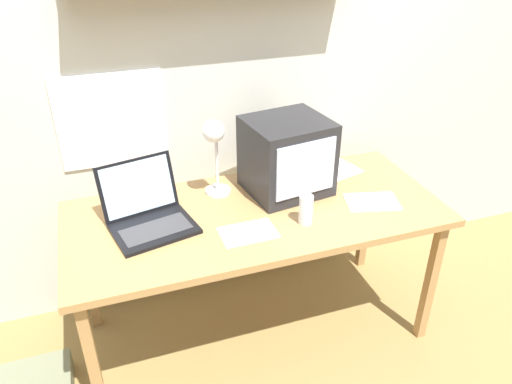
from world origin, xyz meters
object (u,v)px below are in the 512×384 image
Objects in this scene: juice_glass at (306,211)px; loose_paper_near_laptop at (372,202)px; crt_monitor at (287,156)px; printed_handout at (248,233)px; laptop at (147,210)px; corner_desk at (256,221)px; open_notebook at (332,171)px; desk_lamp at (214,144)px.

juice_glass is 0.49× the size of loose_paper_near_laptop.
loose_paper_near_laptop is (0.34, -0.25, -0.18)m from crt_monitor.
laptop is at bearing 151.23° from printed_handout.
printed_handout is (-0.09, -0.16, 0.06)m from corner_desk.
printed_handout is (0.39, -0.22, -0.06)m from laptop.
desk_lamp is at bearing -174.79° from open_notebook.
crt_monitor reaches higher than laptop.
open_notebook is at bearing 50.45° from juice_glass.
loose_paper_near_laptop is at bearing 0.30° from desk_lamp.
open_notebook and printed_handout have the same top height.
desk_lamp is 1.24× the size of open_notebook.
printed_handout is (-0.26, 0.01, -0.06)m from juice_glass.
laptop reaches higher than open_notebook.
crt_monitor is 1.03× the size of laptop.
loose_paper_near_laptop is at bearing -11.00° from corner_desk.
desk_lamp is at bearing 132.63° from juice_glass.
laptop is 1.45× the size of loose_paper_near_laptop.
crt_monitor is 1.49× the size of loose_paper_near_laptop.
crt_monitor is at bearing 16.86° from desk_lamp.
corner_desk is at bearing 136.89° from juice_glass.
laptop is 0.42m from desk_lamp.
loose_paper_near_laptop and printed_handout have the same top height.
laptop reaches higher than corner_desk.
printed_handout is (-0.29, -0.30, -0.18)m from crt_monitor.
corner_desk is 4.27× the size of laptop.
corner_desk is 0.50m from laptop.
crt_monitor is at bearing -162.56° from open_notebook.
desk_lamp is at bearing 165.80° from crt_monitor.
printed_handout is at bearing -175.36° from loose_paper_near_laptop.
open_notebook is at bearing 33.51° from printed_handout.
juice_glass is 0.42× the size of open_notebook.
desk_lamp is 0.44m from printed_handout.
crt_monitor is 0.33m from juice_glass.
desk_lamp reaches higher than juice_glass.
loose_paper_near_laptop and open_notebook have the same top height.
desk_lamp reaches higher than printed_handout.
open_notebook is at bearing 27.97° from desk_lamp.
juice_glass is 0.27m from printed_handout.
printed_handout reaches higher than corner_desk.
printed_handout is at bearing -142.84° from crt_monitor.
laptop is (-0.48, 0.06, 0.13)m from corner_desk.
corner_desk is 4.30× the size of desk_lamp.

